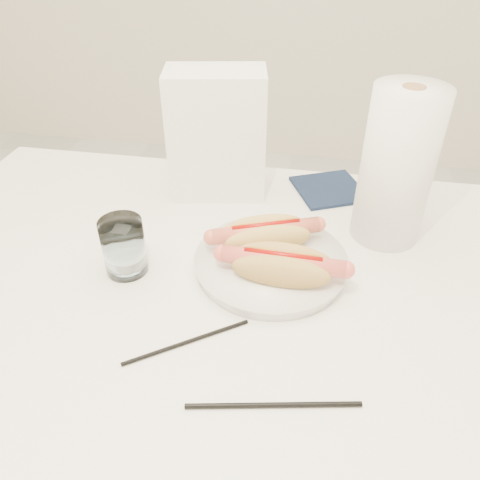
% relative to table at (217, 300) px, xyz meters
% --- Properties ---
extents(table, '(1.20, 0.80, 0.75)m').
position_rel_table_xyz_m(table, '(0.00, 0.00, 0.00)').
color(table, white).
rests_on(table, ground).
extents(plate, '(0.28, 0.28, 0.02)m').
position_rel_table_xyz_m(plate, '(0.09, 0.03, 0.07)').
color(plate, white).
rests_on(plate, table).
extents(hotdog_left, '(0.19, 0.12, 0.05)m').
position_rel_table_xyz_m(hotdog_left, '(0.07, 0.07, 0.10)').
color(hotdog_left, '#D6AC55').
rests_on(hotdog_left, plate).
extents(hotdog_right, '(0.20, 0.08, 0.05)m').
position_rel_table_xyz_m(hotdog_right, '(0.11, -0.01, 0.11)').
color(hotdog_right, tan).
rests_on(hotdog_right, plate).
extents(water_glass, '(0.07, 0.07, 0.10)m').
position_rel_table_xyz_m(water_glass, '(-0.15, -0.01, 0.11)').
color(water_glass, white).
rests_on(water_glass, table).
extents(chopstick_near, '(0.16, 0.12, 0.01)m').
position_rel_table_xyz_m(chopstick_near, '(-0.01, -0.16, 0.06)').
color(chopstick_near, black).
rests_on(chopstick_near, table).
extents(chopstick_far, '(0.22, 0.05, 0.01)m').
position_rel_table_xyz_m(chopstick_far, '(0.13, -0.24, 0.06)').
color(chopstick_far, black).
rests_on(chopstick_far, table).
extents(napkin_box, '(0.21, 0.14, 0.26)m').
position_rel_table_xyz_m(napkin_box, '(-0.05, 0.28, 0.19)').
color(napkin_box, white).
rests_on(napkin_box, table).
extents(navy_napkin, '(0.18, 0.18, 0.01)m').
position_rel_table_xyz_m(navy_napkin, '(0.18, 0.32, 0.06)').
color(navy_napkin, '#101B34').
rests_on(navy_napkin, table).
extents(paper_towel_roll, '(0.16, 0.16, 0.28)m').
position_rel_table_xyz_m(paper_towel_roll, '(0.29, 0.17, 0.20)').
color(paper_towel_roll, white).
rests_on(paper_towel_roll, table).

